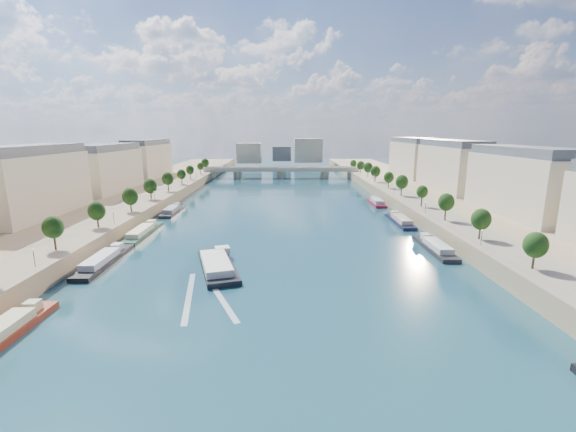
{
  "coord_description": "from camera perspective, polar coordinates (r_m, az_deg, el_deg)",
  "views": [
    {
      "loc": [
        1.44,
        -49.79,
        34.0
      ],
      "look_at": [
        3.06,
        80.97,
        5.0
      ],
      "focal_mm": 24.0,
      "sensor_mm": 36.0,
      "label": 1
    }
  ],
  "objects": [
    {
      "name": "tour_barge",
      "position": [
        99.33,
        -10.44,
        -7.12
      ],
      "size": [
        14.92,
        27.86,
        3.71
      ],
      "rotation": [
        0.0,
        0.0,
        0.29
      ],
      "color": "black",
      "rests_on": "ground"
    },
    {
      "name": "lamps_left",
      "position": [
        152.11,
        -21.48,
        1.7
      ],
      "size": [
        0.36,
        200.36,
        4.28
      ],
      "color": "black",
      "rests_on": "ground"
    },
    {
      "name": "bridge",
      "position": [
        284.39,
        -1.0,
        6.67
      ],
      "size": [
        112.0,
        12.0,
        8.15
      ],
      "color": "#C1B79E",
      "rests_on": "ground"
    },
    {
      "name": "ground",
      "position": [
        153.61,
        -1.23,
        -0.29
      ],
      "size": [
        700.0,
        700.0,
        0.0
      ],
      "primitive_type": "plane",
      "color": "#0D2A3D",
      "rests_on": "ground"
    },
    {
      "name": "moored_barges_right",
      "position": [
        125.14,
        19.98,
        -3.64
      ],
      "size": [
        5.0,
        163.88,
        3.6
      ],
      "color": "black",
      "rests_on": "ground"
    },
    {
      "name": "pave_right",
      "position": [
        162.36,
        19.32,
        1.52
      ],
      "size": [
        14.0,
        520.0,
        0.1
      ],
      "primitive_type": "cube",
      "color": "gray",
      "rests_on": "quay_right"
    },
    {
      "name": "trees_left",
      "position": [
        163.64,
        -20.91,
        3.41
      ],
      "size": [
        4.8,
        268.8,
        8.26
      ],
      "color": "#382B1E",
      "rests_on": "ground"
    },
    {
      "name": "buildings_left",
      "position": [
        184.27,
        -28.82,
        5.5
      ],
      "size": [
        16.0,
        226.0,
        23.2
      ],
      "color": "#C5B597",
      "rests_on": "ground"
    },
    {
      "name": "quay_left",
      "position": [
        169.77,
        -26.33,
        0.5
      ],
      "size": [
        44.0,
        520.0,
        5.0
      ],
      "primitive_type": "cube",
      "color": "#9E8460",
      "rests_on": "ground"
    },
    {
      "name": "moored_barges_left",
      "position": [
        112.19,
        -25.55,
        -5.96
      ],
      "size": [
        5.0,
        152.57,
        3.6
      ],
      "color": "#1C243F",
      "rests_on": "ground"
    },
    {
      "name": "trees_right",
      "position": [
        170.16,
        17.69,
        3.97
      ],
      "size": [
        4.8,
        268.8,
        8.26
      ],
      "color": "#382B1E",
      "rests_on": "ground"
    },
    {
      "name": "pave_left",
      "position": [
        163.37,
        -21.66,
        1.41
      ],
      "size": [
        14.0,
        520.0,
        0.1
      ],
      "primitive_type": "cube",
      "color": "gray",
      "rests_on": "quay_left"
    },
    {
      "name": "wake",
      "position": [
        84.52,
        -12.31,
        -11.51
      ],
      "size": [
        14.85,
        25.84,
        0.04
      ],
      "color": "silver",
      "rests_on": "ground"
    },
    {
      "name": "skyline",
      "position": [
        369.82,
        -0.44,
        9.5
      ],
      "size": [
        79.0,
        42.0,
        22.0
      ],
      "color": "#C5B597",
      "rests_on": "ground"
    },
    {
      "name": "quay_right",
      "position": [
        168.55,
        24.06,
        0.63
      ],
      "size": [
        44.0,
        520.0,
        5.0
      ],
      "primitive_type": "cube",
      "color": "#9E8460",
      "rests_on": "ground"
    },
    {
      "name": "buildings_right",
      "position": [
        182.94,
        26.62,
        5.68
      ],
      "size": [
        16.0,
        226.0,
        23.2
      ],
      "color": "#C5B597",
      "rests_on": "ground"
    },
    {
      "name": "lamps_right",
      "position": [
        165.09,
        17.34,
        2.8
      ],
      "size": [
        0.36,
        200.36,
        4.28
      ],
      "color": "black",
      "rests_on": "ground"
    }
  ]
}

